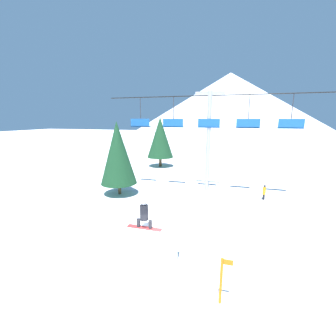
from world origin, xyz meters
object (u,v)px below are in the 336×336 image
Objects in this scene: snow_ramp at (134,260)px; distant_skier at (264,192)px; snowboarder at (144,215)px; trail_marker at (221,280)px; pine_tree_near at (118,153)px.

distant_skier is at bearing 61.90° from snow_ramp.
snowboarder is at bearing -120.00° from distant_skier.
distant_skier is (6.05, 11.33, -0.25)m from snow_ramp.
trail_marker is 11.84m from distant_skier.
trail_marker is (3.28, -1.14, -1.47)m from snowboarder.
snow_ramp is 12.85m from distant_skier.
snowboarder reaches higher than distant_skier.
snow_ramp is at bearing -118.10° from distant_skier.
distant_skier is (11.73, 1.96, -2.90)m from pine_tree_near.
pine_tree_near is (-5.74, 8.42, 1.16)m from snowboarder.
snow_ramp is 2.82× the size of distant_skier.
snowboarder reaches higher than trail_marker.
snow_ramp is at bearing -93.68° from snowboarder.
snowboarder is (0.06, 0.95, 1.50)m from snow_ramp.
trail_marker is (9.02, -9.56, -2.63)m from pine_tree_near.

